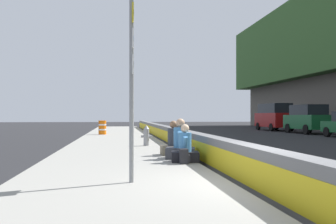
{
  "coord_description": "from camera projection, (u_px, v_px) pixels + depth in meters",
  "views": [
    {
      "loc": [
        -7.36,
        2.67,
        1.45
      ],
      "look_at": [
        9.98,
        0.49,
        1.59
      ],
      "focal_mm": 42.91,
      "sensor_mm": 36.0,
      "label": 1
    }
  ],
  "objects": [
    {
      "name": "seated_person_rear",
      "position": [
        173.0,
        144.0,
        13.27
      ],
      "size": [
        0.72,
        0.82,
        1.13
      ],
      "color": "#706651",
      "rests_on": "sidewalk_strip"
    },
    {
      "name": "seated_person_middle",
      "position": [
        180.0,
        146.0,
        12.19
      ],
      "size": [
        0.9,
        1.0,
        1.21
      ],
      "color": "#424247",
      "rests_on": "sidewalk_strip"
    },
    {
      "name": "ground_plane",
      "position": [
        259.0,
        192.0,
        7.62
      ],
      "size": [
        160.0,
        160.0,
        0.0
      ],
      "primitive_type": "plane",
      "color": "#232326",
      "rests_on": "ground"
    },
    {
      "name": "backpack",
      "position": [
        184.0,
        156.0,
        10.86
      ],
      "size": [
        0.32,
        0.28,
        0.4
      ],
      "color": "#232328",
      "rests_on": "sidewalk_strip"
    },
    {
      "name": "jersey_barrier",
      "position": [
        259.0,
        169.0,
        7.63
      ],
      "size": [
        76.0,
        0.45,
        0.85
      ],
      "color": "slate",
      "rests_on": "ground_plane"
    },
    {
      "name": "parked_car_midline",
      "position": [
        308.0,
        119.0,
        31.7
      ],
      "size": [
        4.84,
        2.15,
        2.28
      ],
      "color": "#145128",
      "rests_on": "ground_plane"
    },
    {
      "name": "sidewalk_strip",
      "position": [
        119.0,
        191.0,
        7.29
      ],
      "size": [
        80.0,
        4.4,
        0.14
      ],
      "primitive_type": "cube",
      "color": "gray",
      "rests_on": "ground_plane"
    },
    {
      "name": "fire_hydrant",
      "position": [
        146.0,
        135.0,
        17.25
      ],
      "size": [
        0.26,
        0.46,
        0.88
      ],
      "color": "gray",
      "rests_on": "sidewalk_strip"
    },
    {
      "name": "parked_car_far",
      "position": [
        274.0,
        116.0,
        38.02
      ],
      "size": [
        5.15,
        2.2,
        2.56
      ],
      "color": "maroon",
      "rests_on": "ground_plane"
    },
    {
      "name": "seated_person_foreground",
      "position": [
        185.0,
        150.0,
        11.29
      ],
      "size": [
        0.72,
        0.82,
        1.06
      ],
      "color": "black",
      "rests_on": "sidewalk_strip"
    },
    {
      "name": "construction_barrel",
      "position": [
        102.0,
        127.0,
        27.41
      ],
      "size": [
        0.54,
        0.54,
        0.95
      ],
      "color": "orange",
      "rests_on": "sidewalk_strip"
    },
    {
      "name": "route_sign_post",
      "position": [
        132.0,
        75.0,
        7.85
      ],
      "size": [
        0.44,
        0.09,
        3.6
      ],
      "color": "gray",
      "rests_on": "sidewalk_strip"
    }
  ]
}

